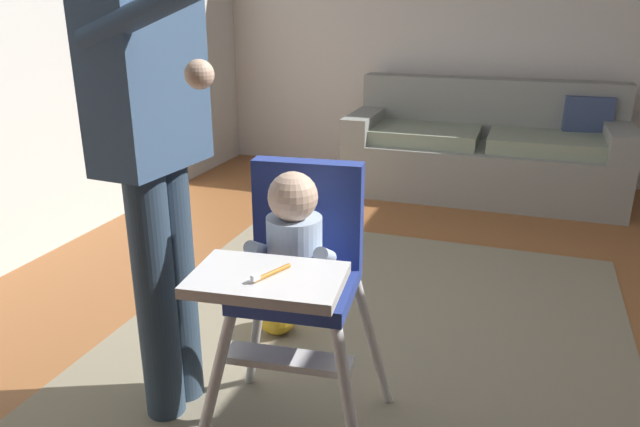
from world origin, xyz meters
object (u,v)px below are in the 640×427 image
object	(u,v)px
toy_ball_second	(277,314)
high_chair	(297,260)
adult_standing	(155,147)
couch	(484,151)

from	to	relation	value
toy_ball_second	high_chair	bearing A→B (deg)	-61.32
high_chair	toy_ball_second	bearing A→B (deg)	-157.36
high_chair	toy_ball_second	distance (m)	0.93
adult_standing	toy_ball_second	distance (m)	1.09
couch	high_chair	distance (m)	3.20
couch	high_chair	size ratio (longest dim) A/B	2.12
couch	toy_ball_second	xyz separation A→B (m)	(-0.69, -2.53, -0.24)
high_chair	adult_standing	size ratio (longest dim) A/B	0.56
couch	high_chair	xyz separation A→B (m)	(-0.35, -3.16, 0.35)
couch	adult_standing	world-z (taller)	adult_standing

